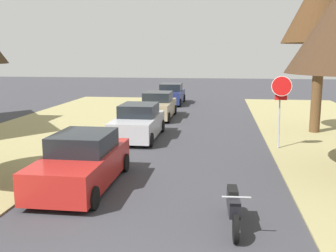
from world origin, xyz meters
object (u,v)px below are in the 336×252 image
(stop_sign_far, at_px, (281,96))
(parked_sedan_red, at_px, (82,162))
(parked_sedan_tan, at_px, (158,106))
(parked_sedan_navy, at_px, (171,95))
(parked_motorcycle, at_px, (233,207))
(parked_sedan_silver, at_px, (138,123))
(street_tree_right_mid_b, at_px, (323,4))

(stop_sign_far, xyz_separation_m, parked_sedan_red, (-6.38, -5.51, -1.45))
(parked_sedan_red, xyz_separation_m, parked_sedan_tan, (0.16, 12.79, 0.00))
(parked_sedan_tan, bearing_deg, parked_sedan_navy, 90.63)
(parked_sedan_navy, height_order, parked_motorcycle, parked_sedan_navy)
(stop_sign_far, height_order, parked_sedan_silver, stop_sign_far)
(parked_sedan_red, height_order, parked_sedan_silver, same)
(street_tree_right_mid_b, xyz_separation_m, parked_sedan_silver, (-8.39, -2.35, -5.45))
(parked_sedan_tan, xyz_separation_m, parked_sedan_navy, (-0.08, 6.97, 0.00))
(street_tree_right_mid_b, xyz_separation_m, parked_sedan_tan, (-8.46, 3.58, -5.45))
(parked_sedan_red, bearing_deg, stop_sign_far, 40.80)
(stop_sign_far, relative_size, parked_sedan_tan, 0.67)
(parked_sedan_navy, bearing_deg, parked_sedan_tan, -89.37)
(stop_sign_far, bearing_deg, parked_sedan_tan, 130.54)
(street_tree_right_mid_b, relative_size, parked_sedan_navy, 1.84)
(parked_sedan_silver, bearing_deg, street_tree_right_mid_b, 15.67)
(parked_sedan_silver, distance_m, parked_sedan_tan, 5.93)
(street_tree_right_mid_b, distance_m, parked_sedan_navy, 14.61)
(parked_sedan_red, xyz_separation_m, parked_motorcycle, (4.33, -2.25, -0.24))
(stop_sign_far, xyz_separation_m, parked_sedan_silver, (-6.16, 1.35, -1.45))
(parked_sedan_navy, bearing_deg, parked_sedan_red, -90.24)
(stop_sign_far, height_order, parked_sedan_navy, stop_sign_far)
(stop_sign_far, relative_size, parked_motorcycle, 1.44)
(parked_sedan_navy, bearing_deg, street_tree_right_mid_b, -51.02)
(street_tree_right_mid_b, height_order, parked_sedan_tan, street_tree_right_mid_b)
(street_tree_right_mid_b, distance_m, parked_motorcycle, 13.49)
(street_tree_right_mid_b, bearing_deg, parked_sedan_silver, -164.33)
(parked_motorcycle, bearing_deg, parked_sedan_silver, 114.29)
(stop_sign_far, xyz_separation_m, street_tree_right_mid_b, (2.23, 3.70, 3.99))
(parked_sedan_red, distance_m, parked_sedan_silver, 6.86)
(stop_sign_far, distance_m, parked_sedan_silver, 6.47)
(parked_sedan_red, bearing_deg, street_tree_right_mid_b, 46.92)
(stop_sign_far, height_order, parked_sedan_red, stop_sign_far)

